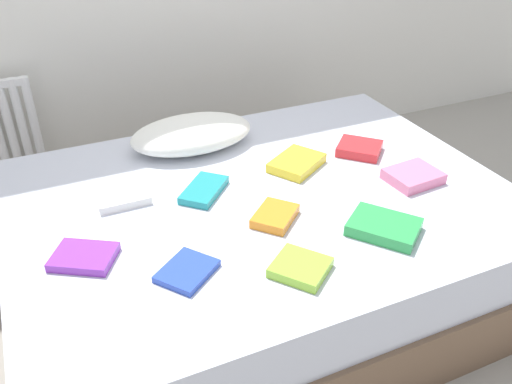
# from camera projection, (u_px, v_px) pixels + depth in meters

# --- Properties ---
(ground_plane) EXTENTS (8.00, 8.00, 0.00)m
(ground_plane) POSITION_uv_depth(u_px,v_px,m) (261.00, 288.00, 2.42)
(ground_plane) COLOR #9E998E
(bed) EXTENTS (2.00, 1.50, 0.50)m
(bed) POSITION_uv_depth(u_px,v_px,m) (261.00, 244.00, 2.29)
(bed) COLOR brown
(bed) RESTS_ON ground
(radiator) EXTENTS (0.35, 0.04, 0.57)m
(radiator) POSITION_uv_depth(u_px,v_px,m) (5.00, 134.00, 2.81)
(radiator) COLOR white
(radiator) RESTS_ON ground
(pillow) EXTENTS (0.57, 0.35, 0.13)m
(pillow) POSITION_uv_depth(u_px,v_px,m) (192.00, 134.00, 2.47)
(pillow) COLOR white
(pillow) RESTS_ON bed
(textbook_orange) EXTENTS (0.22, 0.22, 0.04)m
(textbook_orange) POSITION_uv_depth(u_px,v_px,m) (275.00, 216.00, 1.99)
(textbook_orange) COLOR orange
(textbook_orange) RESTS_ON bed
(textbook_white) EXTENTS (0.20, 0.17, 0.03)m
(textbook_white) POSITION_uv_depth(u_px,v_px,m) (122.00, 196.00, 2.11)
(textbook_white) COLOR white
(textbook_white) RESTS_ON bed
(textbook_blue) EXTENTS (0.23, 0.23, 0.02)m
(textbook_blue) POSITION_uv_depth(u_px,v_px,m) (187.00, 271.00, 1.74)
(textbook_blue) COLOR #2847B7
(textbook_blue) RESTS_ON bed
(textbook_pink) EXTENTS (0.22, 0.19, 0.05)m
(textbook_pink) POSITION_uv_depth(u_px,v_px,m) (413.00, 176.00, 2.23)
(textbook_pink) COLOR pink
(textbook_pink) RESTS_ON bed
(textbook_purple) EXTENTS (0.25, 0.23, 0.03)m
(textbook_purple) POSITION_uv_depth(u_px,v_px,m) (84.00, 257.00, 1.79)
(textbook_purple) COLOR purple
(textbook_purple) RESTS_ON bed
(textbook_lime) EXTENTS (0.23, 0.23, 0.03)m
(textbook_lime) POSITION_uv_depth(u_px,v_px,m) (300.00, 267.00, 1.75)
(textbook_lime) COLOR #8CC638
(textbook_lime) RESTS_ON bed
(textbook_green) EXTENTS (0.29, 0.30, 0.04)m
(textbook_green) POSITION_uv_depth(u_px,v_px,m) (384.00, 227.00, 1.93)
(textbook_green) COLOR green
(textbook_green) RESTS_ON bed
(textbook_yellow) EXTENTS (0.29, 0.27, 0.04)m
(textbook_yellow) POSITION_uv_depth(u_px,v_px,m) (297.00, 163.00, 2.33)
(textbook_yellow) COLOR yellow
(textbook_yellow) RESTS_ON bed
(textbook_red) EXTENTS (0.25, 0.25, 0.04)m
(textbook_red) POSITION_uv_depth(u_px,v_px,m) (359.00, 148.00, 2.44)
(textbook_red) COLOR red
(textbook_red) RESTS_ON bed
(textbook_teal) EXTENTS (0.25, 0.25, 0.03)m
(textbook_teal) POSITION_uv_depth(u_px,v_px,m) (204.00, 190.00, 2.15)
(textbook_teal) COLOR teal
(textbook_teal) RESTS_ON bed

